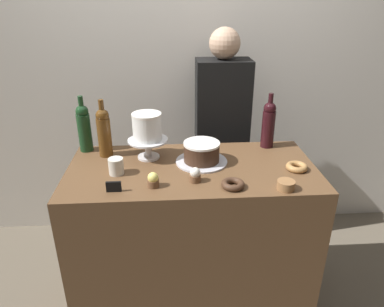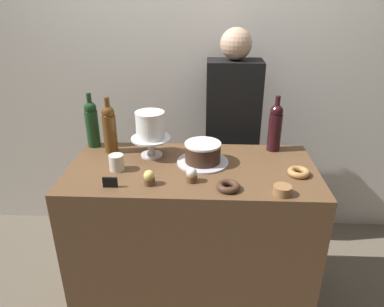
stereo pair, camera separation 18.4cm
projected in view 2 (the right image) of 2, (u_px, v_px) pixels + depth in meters
The scene contains 18 objects.
ground_plane at pixel (192, 299), 2.27m from camera, with size 12.00×12.00×0.00m, color #665B4C.
back_wall at pixel (197, 67), 2.54m from camera, with size 6.00×0.05×2.60m.
display_counter at pixel (192, 239), 2.08m from camera, with size 1.32×0.64×0.95m.
cake_stand_pedestal at pixel (151, 143), 1.98m from camera, with size 0.22×0.22×0.11m.
white_layer_cake at pixel (150, 125), 1.93m from camera, with size 0.16×0.16×0.15m.
silver_serving_platter at pixel (203, 162), 1.92m from camera, with size 0.28×0.28×0.01m.
chocolate_round_cake at pixel (203, 152), 1.90m from camera, with size 0.20×0.20×0.11m.
wine_bottle_dark_red at pixel (275, 127), 2.03m from camera, with size 0.08×0.08×0.33m.
wine_bottle_amber at pixel (110, 128), 2.00m from camera, with size 0.08×0.08×0.33m.
wine_bottle_green at pixel (92, 123), 2.08m from camera, with size 0.08×0.08×0.33m.
cupcake_vanilla at pixel (192, 175), 1.72m from camera, with size 0.06×0.06×0.07m.
cupcake_lemon at pixel (149, 178), 1.70m from camera, with size 0.06×0.06×0.07m.
donut_maple at pixel (299, 172), 1.79m from camera, with size 0.11×0.11×0.03m.
donut_chocolate at pixel (228, 186), 1.66m from camera, with size 0.11×0.11×0.03m.
cookie_stack at pixel (282, 190), 1.62m from camera, with size 0.08×0.08×0.04m.
price_sign_chalkboard at pixel (110, 182), 1.68m from camera, with size 0.07×0.01×0.05m.
coffee_cup_ceramic at pixel (117, 163), 1.83m from camera, with size 0.08×0.08×0.08m.
barista_figure at pixel (231, 142), 2.48m from camera, with size 0.36×0.22×1.60m.
Camera 2 is at (0.07, -1.68, 1.80)m, focal length 33.16 mm.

